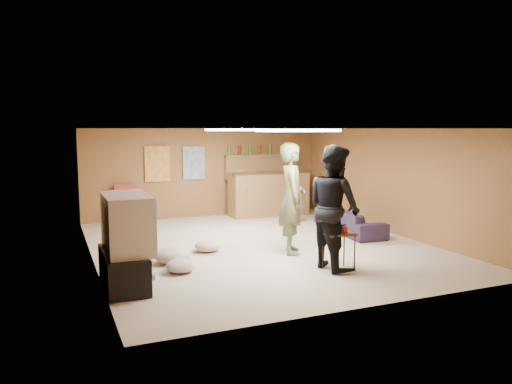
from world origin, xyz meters
name	(u,v)px	position (x,y,z in m)	size (l,w,h in m)	color
ground	(260,246)	(0.00, 0.00, 0.00)	(7.00, 7.00, 0.00)	tan
ceiling	(260,128)	(0.00, 0.00, 2.20)	(6.00, 7.00, 0.02)	silver
wall_back	(205,172)	(0.00, 3.50, 1.10)	(6.00, 0.02, 2.20)	brown
wall_front	(373,220)	(0.00, -3.50, 1.10)	(6.00, 0.02, 2.20)	brown
wall_left	(91,196)	(-3.00, 0.00, 1.10)	(0.02, 7.00, 2.20)	brown
wall_right	(392,181)	(3.00, 0.00, 1.10)	(0.02, 7.00, 2.20)	brown
tv_stand	(123,269)	(-2.72, -1.50, 0.25)	(0.55, 1.30, 0.50)	black
dvd_box	(140,274)	(-2.50, -1.50, 0.15)	(0.35, 0.50, 0.08)	#B2B2B7
tv_body	(127,223)	(-2.65, -1.50, 0.90)	(0.60, 1.10, 0.80)	#B2B2B7
tv_screen	(150,221)	(-2.34, -1.50, 0.90)	(0.02, 0.95, 0.65)	navy
bar_counter	(269,194)	(1.50, 2.95, 0.55)	(2.00, 0.60, 1.10)	brown
bar_lip	(273,173)	(1.50, 2.70, 1.10)	(2.10, 0.12, 0.05)	#3A2512
bar_shelf	(262,155)	(1.50, 3.40, 1.50)	(2.00, 0.18, 0.05)	brown
bar_backing	(261,167)	(1.50, 3.42, 1.20)	(2.00, 0.14, 0.60)	brown
poster_left	(157,164)	(-1.20, 3.46, 1.35)	(0.60, 0.03, 0.85)	#BF3F26
poster_right	(194,163)	(-0.30, 3.46, 1.35)	(0.55, 0.03, 0.80)	#334C99
folding_chair_stack	(126,204)	(-2.00, 3.30, 0.45)	(0.50, 0.14, 0.90)	maroon
ceiling_panel_front	(298,130)	(0.00, -1.50, 2.17)	(1.20, 0.60, 0.04)	white
ceiling_panel_back	(237,130)	(0.00, 1.20, 2.17)	(1.20, 0.60, 0.04)	white
person_olive	(292,199)	(0.31, -0.72, 0.98)	(0.71, 0.47, 1.95)	brown
person_black	(334,207)	(0.48, -1.82, 0.98)	(0.95, 0.74, 1.95)	black
sofa	(353,222)	(2.23, 0.24, 0.25)	(1.71, 0.67, 0.50)	black
tray_table	(338,251)	(0.50, -1.94, 0.30)	(0.46, 0.37, 0.59)	#3A2512
cup_red_near	(332,229)	(0.39, -1.91, 0.64)	(0.07, 0.07, 0.10)	#A6150B
cup_red_far	(345,230)	(0.56, -2.03, 0.65)	(0.08, 0.08, 0.11)	#A6150B
cup_blue	(343,227)	(0.62, -1.87, 0.65)	(0.09, 0.09, 0.12)	#162098
bar_stool_left	(243,193)	(0.73, 2.81, 0.63)	(0.40, 0.40, 1.27)	brown
bar_stool_right	(293,198)	(1.70, 1.97, 0.57)	(0.36, 0.36, 1.14)	brown
cushion_near_tv	(172,255)	(-1.82, -0.55, 0.13)	(0.57, 0.57, 0.26)	tan
cushion_mid	(207,246)	(-1.04, -0.03, 0.10)	(0.47, 0.47, 0.21)	tan
cushion_far	(181,266)	(-1.82, -1.13, 0.10)	(0.46, 0.46, 0.21)	tan
bottle_row	(250,150)	(1.16, 3.38, 1.65)	(1.20, 0.08, 0.26)	#3F7233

